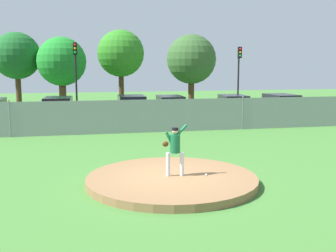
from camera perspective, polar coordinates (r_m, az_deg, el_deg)
name	(u,v)px	position (r m, az deg, el deg)	size (l,w,h in m)	color
ground_plane	(144,147)	(18.80, -3.41, -2.95)	(80.00, 80.00, 0.00)	#427A33
asphalt_strip	(125,122)	(27.12, -6.07, 0.56)	(44.00, 7.00, 0.01)	#2B2B2D
pitchers_mound	(172,180)	(13.03, 0.54, -7.55)	(5.44, 5.44, 0.24)	olive
pitcher_youth	(175,146)	(12.81, 0.95, -2.87)	(0.80, 0.32, 1.66)	silver
baseball	(206,175)	(13.07, 5.39, -6.84)	(0.07, 0.07, 0.07)	white
chainlink_fence	(133,116)	(22.57, -4.93, 1.35)	(32.40, 0.07, 1.96)	gray
parked_car_silver	(170,109)	(27.31, 0.32, 2.39)	(1.88, 4.49, 1.72)	#B7BABF
parked_car_white	(281,107)	(29.78, 15.58, 2.59)	(2.01, 4.76, 1.73)	silver
parked_car_champagne	(233,108)	(28.59, 9.13, 2.54)	(2.07, 4.36, 1.70)	tan
parked_car_red	(58,111)	(26.98, -15.14, 2.02)	(2.02, 4.78, 1.72)	#A81919
parked_car_slate	(132,110)	(27.02, -5.14, 2.32)	(1.93, 4.33, 1.77)	slate
traffic_cone_orange	(203,113)	(30.17, 4.93, 1.86)	(0.40, 0.40, 0.55)	orange
traffic_light_near	(76,66)	(31.21, -12.85, 8.17)	(0.28, 0.46, 5.41)	black
traffic_light_far	(239,68)	(33.61, 9.94, 8.05)	(0.28, 0.46, 5.22)	black
tree_slender_far	(17,56)	(35.71, -20.50, 9.19)	(3.83, 3.83, 6.44)	#4C331E
tree_broad_right	(62,62)	(34.11, -14.74, 8.71)	(3.94, 3.94, 6.02)	#4C331E
tree_tall_centre	(121,54)	(35.92, -6.65, 10.06)	(4.06, 4.06, 6.80)	#4C331E
tree_broad_left	(191,59)	(38.30, 3.31, 9.33)	(4.59, 4.59, 6.62)	#4C331E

